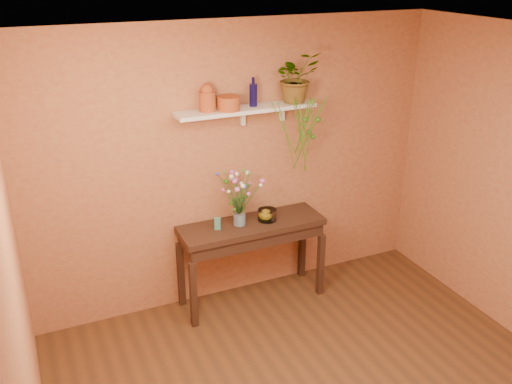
# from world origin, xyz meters

# --- Properties ---
(room) EXTENTS (4.04, 4.04, 2.70)m
(room) POSITION_xyz_m (0.00, 0.00, 1.35)
(room) COLOR #553118
(room) RESTS_ON ground
(sideboard) EXTENTS (1.39, 0.45, 0.85)m
(sideboard) POSITION_xyz_m (0.05, 1.76, 0.72)
(sideboard) COLOR #342016
(sideboard) RESTS_ON ground
(wall_shelf) EXTENTS (1.30, 0.24, 0.19)m
(wall_shelf) POSITION_xyz_m (0.06, 1.87, 1.92)
(wall_shelf) COLOR white
(wall_shelf) RESTS_ON room
(terracotta_jug) EXTENTS (0.17, 0.17, 0.24)m
(terracotta_jug) POSITION_xyz_m (-0.31, 1.88, 2.05)
(terracotta_jug) COLOR #AE4A26
(terracotta_jug) RESTS_ON wall_shelf
(terracotta_pot) EXTENTS (0.24, 0.24, 0.12)m
(terracotta_pot) POSITION_xyz_m (-0.13, 1.84, 2.00)
(terracotta_pot) COLOR #AE4A26
(terracotta_pot) RESTS_ON wall_shelf
(blue_bottle) EXTENTS (0.08, 0.08, 0.26)m
(blue_bottle) POSITION_xyz_m (0.12, 1.88, 2.04)
(blue_bottle) COLOR #0C0937
(blue_bottle) RESTS_ON wall_shelf
(spider_plant) EXTENTS (0.44, 0.38, 0.46)m
(spider_plant) POSITION_xyz_m (0.54, 1.88, 2.17)
(spider_plant) COLOR #2C6315
(spider_plant) RESTS_ON wall_shelf
(plant_fronds) EXTENTS (0.54, 0.30, 0.76)m
(plant_fronds) POSITION_xyz_m (0.59, 1.72, 1.72)
(plant_fronds) COLOR #2C6315
(plant_fronds) RESTS_ON wall_shelf
(glass_vase) EXTENTS (0.12, 0.12, 0.25)m
(glass_vase) POSITION_xyz_m (-0.07, 1.77, 0.95)
(glass_vase) COLOR white
(glass_vase) RESTS_ON sideboard
(bouquet) EXTENTS (0.37, 0.45, 0.44)m
(bouquet) POSITION_xyz_m (-0.07, 1.76, 1.24)
(bouquet) COLOR #386B28
(bouquet) RESTS_ON glass_vase
(glass_bowl) EXTENTS (0.18, 0.18, 0.11)m
(glass_bowl) POSITION_xyz_m (0.21, 1.75, 0.90)
(glass_bowl) COLOR white
(glass_bowl) RESTS_ON sideboard
(lemon) EXTENTS (0.08, 0.08, 0.08)m
(lemon) POSITION_xyz_m (0.20, 1.77, 0.89)
(lemon) COLOR yellow
(lemon) RESTS_ON glass_bowl
(carton) EXTENTS (0.07, 0.06, 0.11)m
(carton) POSITION_xyz_m (-0.29, 1.76, 0.90)
(carton) COLOR teal
(carton) RESTS_ON sideboard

